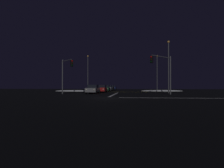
# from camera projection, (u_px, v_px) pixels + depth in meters

# --- Properties ---
(ground) EXTENTS (120.00, 120.00, 0.10)m
(ground) POSITION_uv_depth(u_px,v_px,m) (108.00, 98.00, 21.76)
(ground) COLOR black
(stop_line_north) EXTENTS (0.35, 14.72, 0.01)m
(stop_line_north) POSITION_uv_depth(u_px,v_px,m) (115.00, 94.00, 30.29)
(stop_line_north) COLOR white
(stop_line_north) RESTS_ON ground
(centre_line_ns) EXTENTS (22.00, 0.15, 0.01)m
(centre_line_ns) POSITION_uv_depth(u_px,v_px,m) (119.00, 92.00, 41.82)
(centre_line_ns) COLOR yellow
(centre_line_ns) RESTS_ON ground
(crosswalk_bar_east) EXTENTS (14.72, 0.40, 0.01)m
(crosswalk_bar_east) POSITION_uv_depth(u_px,v_px,m) (184.00, 98.00, 20.83)
(crosswalk_bar_east) COLOR white
(crosswalk_bar_east) RESTS_ON ground
(snow_bank_left_curb) EXTENTS (9.55, 1.50, 0.45)m
(snow_bank_left_curb) POSITION_uv_depth(u_px,v_px,m) (76.00, 91.00, 40.77)
(snow_bank_left_curb) COLOR white
(snow_bank_left_curb) RESTS_ON ground
(snow_bank_right_curb) EXTENTS (9.01, 1.50, 0.48)m
(snow_bank_right_curb) POSITION_uv_depth(u_px,v_px,m) (162.00, 91.00, 40.96)
(snow_bank_right_curb) COLOR white
(snow_bank_right_curb) RESTS_ON ground
(sedan_gray) EXTENTS (2.02, 4.33, 1.57)m
(sedan_gray) POSITION_uv_depth(u_px,v_px,m) (93.00, 89.00, 32.50)
(sedan_gray) COLOR slate
(sedan_gray) RESTS_ON ground
(sedan_red) EXTENTS (2.02, 4.33, 1.57)m
(sedan_red) POSITION_uv_depth(u_px,v_px,m) (102.00, 89.00, 38.32)
(sedan_red) COLOR maroon
(sedan_red) RESTS_ON ground
(sedan_green) EXTENTS (2.02, 4.33, 1.57)m
(sedan_green) POSITION_uv_depth(u_px,v_px,m) (106.00, 88.00, 44.32)
(sedan_green) COLOR #14512D
(sedan_green) RESTS_ON ground
(sedan_white) EXTENTS (2.02, 4.33, 1.57)m
(sedan_white) POSITION_uv_depth(u_px,v_px,m) (108.00, 88.00, 50.36)
(sedan_white) COLOR silver
(sedan_white) RESTS_ON ground
(sedan_black) EXTENTS (2.02, 4.33, 1.57)m
(sedan_black) POSITION_uv_depth(u_px,v_px,m) (111.00, 88.00, 56.03)
(sedan_black) COLOR black
(sedan_black) RESTS_ON ground
(sedan_blue) EXTENTS (2.02, 4.33, 1.57)m
(sedan_blue) POSITION_uv_depth(u_px,v_px,m) (113.00, 88.00, 61.59)
(sedan_blue) COLOR navy
(sedan_blue) RESTS_ON ground
(traffic_signal_nw) EXTENTS (2.74, 2.74, 5.84)m
(traffic_signal_nw) POSITION_uv_depth(u_px,v_px,m) (66.00, 70.00, 30.51)
(traffic_signal_nw) COLOR #4C4C51
(traffic_signal_nw) RESTS_ON ground
(traffic_signal_ne) EXTENTS (3.60, 3.60, 6.13)m
(traffic_signal_ne) POSITION_uv_depth(u_px,v_px,m) (163.00, 67.00, 28.51)
(traffic_signal_ne) COLOR #4C4C51
(traffic_signal_ne) RESTS_ON ground
(streetlamp_right_near) EXTENTS (0.44, 0.44, 9.88)m
(streetlamp_right_near) POSITION_uv_depth(u_px,v_px,m) (169.00, 63.00, 34.88)
(streetlamp_right_near) COLOR #424247
(streetlamp_right_near) RESTS_ON ground
(streetlamp_right_far) EXTENTS (0.44, 0.44, 9.75)m
(streetlamp_right_far) POSITION_uv_depth(u_px,v_px,m) (157.00, 71.00, 50.78)
(streetlamp_right_far) COLOR #424247
(streetlamp_right_far) RESTS_ON ground
(streetlamp_left_far) EXTENTS (0.44, 0.44, 10.07)m
(streetlamp_left_far) POSITION_uv_depth(u_px,v_px,m) (88.00, 71.00, 52.86)
(streetlamp_left_far) COLOR #424247
(streetlamp_left_far) RESTS_ON ground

